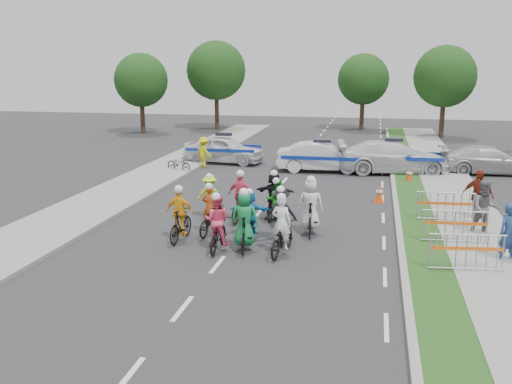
% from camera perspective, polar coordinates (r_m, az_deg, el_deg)
% --- Properties ---
extents(ground, '(90.00, 90.00, 0.00)m').
position_cam_1_polar(ground, '(16.18, -3.87, -7.27)').
color(ground, '#28282B').
rests_on(ground, ground).
extents(curb_right, '(0.20, 60.00, 0.12)m').
position_cam_1_polar(curb_right, '(20.38, 14.04, -3.19)').
color(curb_right, gray).
rests_on(curb_right, ground).
extents(grass_strip, '(1.20, 60.00, 0.11)m').
position_cam_1_polar(grass_strip, '(20.43, 16.00, -3.28)').
color(grass_strip, '#1A4D18').
rests_on(grass_strip, ground).
extents(sidewalk_right, '(2.40, 60.00, 0.13)m').
position_cam_1_polar(sidewalk_right, '(20.65, 20.99, -3.45)').
color(sidewalk_right, gray).
rests_on(sidewalk_right, ground).
extents(sidewalk_left, '(3.00, 60.00, 0.13)m').
position_cam_1_polar(sidewalk_left, '(22.99, -16.21, -1.49)').
color(sidewalk_left, gray).
rests_on(sidewalk_left, ground).
extents(rider_0, '(0.92, 1.92, 1.88)m').
position_cam_1_polar(rider_0, '(16.81, 2.57, -4.23)').
color(rider_0, black).
rests_on(rider_0, ground).
extents(rider_1, '(0.88, 1.91, 1.95)m').
position_cam_1_polar(rider_1, '(17.12, -1.14, -3.43)').
color(rider_1, black).
rests_on(rider_1, ground).
extents(rider_2, '(0.77, 1.79, 1.81)m').
position_cam_1_polar(rider_2, '(17.19, -3.89, -3.68)').
color(rider_2, black).
rests_on(rider_2, ground).
extents(rider_3, '(0.94, 1.77, 1.83)m').
position_cam_1_polar(rider_3, '(18.18, -7.57, -2.74)').
color(rider_3, black).
rests_on(rider_3, ground).
extents(rider_4, '(1.10, 1.88, 1.83)m').
position_cam_1_polar(rider_4, '(17.98, 2.49, -2.80)').
color(rider_4, black).
rests_on(rider_4, ground).
extents(rider_5, '(1.35, 1.61, 1.66)m').
position_cam_1_polar(rider_5, '(18.30, -0.62, -2.51)').
color(rider_5, black).
rests_on(rider_5, ground).
extents(rider_6, '(0.82, 1.78, 1.75)m').
position_cam_1_polar(rider_6, '(18.85, -4.59, -2.50)').
color(rider_6, black).
rests_on(rider_6, ground).
extents(rider_7, '(0.88, 1.92, 1.98)m').
position_cam_1_polar(rider_7, '(18.83, 5.47, -1.95)').
color(rider_7, black).
rests_on(rider_7, ground).
extents(rider_8, '(0.88, 1.74, 1.69)m').
position_cam_1_polar(rider_8, '(19.87, 2.05, -1.49)').
color(rider_8, black).
rests_on(rider_8, ground).
extents(rider_9, '(0.99, 1.84, 1.88)m').
position_cam_1_polar(rider_9, '(20.26, -1.51, -0.96)').
color(rider_9, black).
rests_on(rider_9, ground).
extents(rider_10, '(1.00, 1.72, 1.69)m').
position_cam_1_polar(rider_10, '(20.69, -4.61, -0.87)').
color(rider_10, black).
rests_on(rider_10, ground).
extents(rider_11, '(1.49, 1.77, 1.81)m').
position_cam_1_polar(rider_11, '(20.58, 1.82, -0.62)').
color(rider_11, black).
rests_on(rider_11, ground).
extents(police_car_0, '(4.71, 2.37, 1.54)m').
position_cam_1_polar(police_car_0, '(32.22, -3.22, 4.28)').
color(police_car_0, silver).
rests_on(police_car_0, ground).
extents(police_car_1, '(4.73, 2.00, 1.52)m').
position_cam_1_polar(police_car_1, '(29.82, 6.59, 3.50)').
color(police_car_1, silver).
rests_on(police_car_1, ground).
extents(police_car_2, '(5.93, 3.06, 1.64)m').
position_cam_1_polar(police_car_2, '(30.04, 13.54, 3.42)').
color(police_car_2, silver).
rests_on(police_car_2, ground).
extents(civilian_sedan, '(4.95, 2.29, 1.40)m').
position_cam_1_polar(civilian_sedan, '(31.35, 22.23, 2.98)').
color(civilian_sedan, '#B4B4B9').
rests_on(civilian_sedan, ground).
extents(spectator_0, '(0.74, 0.61, 1.75)m').
position_cam_1_polar(spectator_0, '(17.45, 24.01, -3.84)').
color(spectator_0, navy).
rests_on(spectator_0, ground).
extents(spectator_1, '(0.98, 0.80, 1.88)m').
position_cam_1_polar(spectator_1, '(19.81, 21.92, -1.57)').
color(spectator_1, '#5D5D62').
rests_on(spectator_1, ground).
extents(spectator_2, '(1.19, 0.90, 1.88)m').
position_cam_1_polar(spectator_2, '(21.73, 21.30, -0.31)').
color(spectator_2, maroon).
rests_on(spectator_2, ground).
extents(marshal_hiviz, '(1.21, 1.05, 1.62)m').
position_cam_1_polar(marshal_hiviz, '(31.03, -5.24, 4.00)').
color(marshal_hiviz, '#D7CC0B').
rests_on(marshal_hiviz, ground).
extents(barrier_0, '(2.05, 0.73, 1.12)m').
position_cam_1_polar(barrier_0, '(16.28, 20.28, -5.85)').
color(barrier_0, '#A5A8AD').
rests_on(barrier_0, ground).
extents(barrier_1, '(2.02, 0.61, 1.12)m').
position_cam_1_polar(barrier_1, '(18.65, 19.22, -3.42)').
color(barrier_1, '#A5A8AD').
rests_on(barrier_1, ground).
extents(barrier_2, '(2.03, 0.62, 1.12)m').
position_cam_1_polar(barrier_2, '(21.12, 18.39, -1.51)').
color(barrier_2, '#A5A8AD').
rests_on(barrier_2, ground).
extents(cone_0, '(0.40, 0.40, 0.70)m').
position_cam_1_polar(cone_0, '(23.61, 12.23, -0.21)').
color(cone_0, '#F24C0C').
rests_on(cone_0, ground).
extents(cone_1, '(0.40, 0.40, 0.70)m').
position_cam_1_polar(cone_1, '(27.87, 15.07, 1.61)').
color(cone_1, '#F24C0C').
rests_on(cone_1, ground).
extents(parked_bike, '(1.63, 1.10, 0.81)m').
position_cam_1_polar(parked_bike, '(29.94, -7.73, 2.82)').
color(parked_bike, black).
rests_on(parked_bike, ground).
extents(tree_0, '(4.20, 4.20, 6.30)m').
position_cam_1_polar(tree_0, '(46.34, -11.43, 10.90)').
color(tree_0, '#382619').
rests_on(tree_0, ground).
extents(tree_1, '(4.55, 4.55, 6.82)m').
position_cam_1_polar(tree_1, '(44.88, 18.38, 10.90)').
color(tree_1, '#382619').
rests_on(tree_1, ground).
extents(tree_3, '(4.90, 4.90, 7.35)m').
position_cam_1_polar(tree_3, '(48.44, -4.00, 12.02)').
color(tree_3, '#382619').
rests_on(tree_3, ground).
extents(tree_4, '(4.20, 4.20, 6.30)m').
position_cam_1_polar(tree_4, '(48.64, 10.68, 11.01)').
color(tree_4, '#382619').
rests_on(tree_4, ground).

